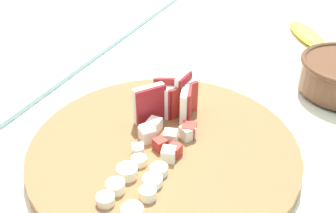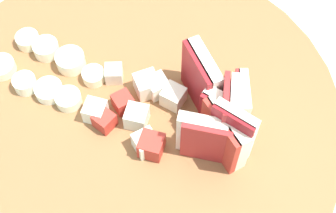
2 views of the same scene
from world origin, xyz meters
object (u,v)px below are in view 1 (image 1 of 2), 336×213
Objects in this scene: apple_dice_pile at (165,137)px; apple_wedge_fan at (172,99)px; banana_slice_rows at (134,183)px; cutting_board at (164,151)px; banana_peel at (307,35)px.

apple_wedge_fan is at bearing -163.15° from apple_dice_pile.
banana_slice_rows is (0.10, 0.00, -0.00)m from apple_dice_pile.
apple_dice_pile is 0.10m from banana_slice_rows.
apple_wedge_fan reaches higher than apple_dice_pile.
cutting_board is at bearing 16.40° from apple_wedge_fan.
cutting_board is 3.67× the size of banana_slice_rows.
banana_slice_rows is at bearing 8.72° from apple_wedge_fan.
banana_peel is at bearing 169.64° from banana_slice_rows.
banana_slice_rows is (0.09, 0.00, 0.02)m from cutting_board.
apple_wedge_fan reaches higher than banana_slice_rows.
apple_dice_pile is (0.07, 0.02, -0.02)m from apple_wedge_fan.
apple_wedge_fan is 0.57× the size of banana_peel.
cutting_board is 0.55m from banana_peel.
cutting_board is at bearing -12.49° from banana_peel.
cutting_board is 4.19× the size of apple_dice_pile.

